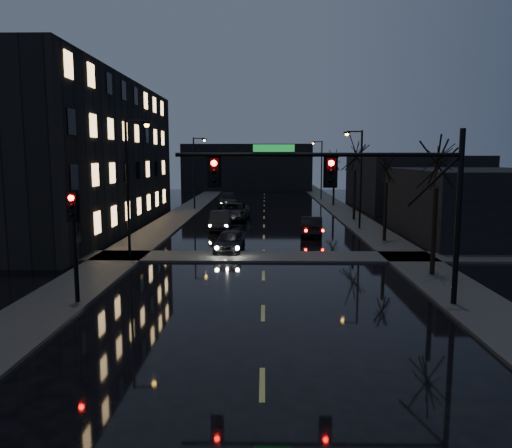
{
  "coord_description": "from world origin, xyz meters",
  "views": [
    {
      "loc": [
        0.05,
        -10.41,
        5.94
      ],
      "look_at": [
        -0.3,
        9.73,
        3.2
      ],
      "focal_mm": 35.0,
      "sensor_mm": 36.0,
      "label": 1
    }
  ],
  "objects_px": {
    "oncoming_car_a": "(230,241)",
    "oncoming_car_d": "(228,200)",
    "oncoming_car_b": "(221,221)",
    "oncoming_car_c": "(234,212)",
    "lead_car": "(311,226)"
  },
  "relations": [
    {
      "from": "oncoming_car_b",
      "to": "lead_car",
      "type": "height_order",
      "value": "oncoming_car_b"
    },
    {
      "from": "oncoming_car_d",
      "to": "lead_car",
      "type": "xyz_separation_m",
      "value": [
        7.97,
        -22.07,
        -0.06
      ]
    },
    {
      "from": "oncoming_car_d",
      "to": "lead_car",
      "type": "distance_m",
      "value": 23.47
    },
    {
      "from": "oncoming_car_a",
      "to": "oncoming_car_d",
      "type": "xyz_separation_m",
      "value": [
        -2.25,
        28.68,
        0.1
      ]
    },
    {
      "from": "oncoming_car_b",
      "to": "oncoming_car_d",
      "type": "relative_size",
      "value": 0.86
    },
    {
      "from": "oncoming_car_a",
      "to": "oncoming_car_c",
      "type": "xyz_separation_m",
      "value": [
        -0.69,
        15.64,
        0.11
      ]
    },
    {
      "from": "oncoming_car_b",
      "to": "lead_car",
      "type": "distance_m",
      "value": 7.61
    },
    {
      "from": "oncoming_car_d",
      "to": "lead_car",
      "type": "height_order",
      "value": "oncoming_car_d"
    },
    {
      "from": "oncoming_car_b",
      "to": "oncoming_car_a",
      "type": "bearing_deg",
      "value": -82.14
    },
    {
      "from": "oncoming_car_a",
      "to": "oncoming_car_d",
      "type": "height_order",
      "value": "oncoming_car_d"
    },
    {
      "from": "oncoming_car_b",
      "to": "oncoming_car_c",
      "type": "height_order",
      "value": "oncoming_car_c"
    },
    {
      "from": "oncoming_car_a",
      "to": "lead_car",
      "type": "distance_m",
      "value": 8.74
    },
    {
      "from": "oncoming_car_c",
      "to": "oncoming_car_a",
      "type": "bearing_deg",
      "value": -84.49
    },
    {
      "from": "oncoming_car_c",
      "to": "oncoming_car_b",
      "type": "bearing_deg",
      "value": -93.29
    },
    {
      "from": "oncoming_car_b",
      "to": "oncoming_car_d",
      "type": "bearing_deg",
      "value": 92.0
    }
  ]
}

